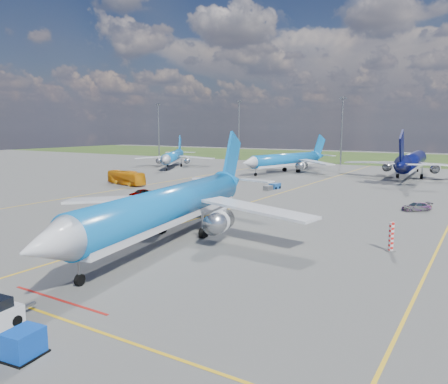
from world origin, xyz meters
The scene contains 15 objects.
ground centered at (0.00, 0.00, 0.00)m, with size 400.00×400.00×0.00m, color #565653.
grass_strip centered at (0.00, 150.00, 0.00)m, with size 400.00×80.00×0.01m, color #2D4719.
taxiway_lines centered at (0.17, 27.70, 0.01)m, with size 60.25×160.00×0.02m.
floodlight_masts centered at (10.00, 110.00, 12.56)m, with size 202.20×0.50×22.70m.
warning_post centered at (26.00, 8.00, 1.50)m, with size 0.50×0.50×3.00m, color red.
bg_jet_nw centered at (-51.97, 71.54, 0.00)m, with size 27.64×36.28×9.50m, color blue, non-canonical shape.
bg_jet_nnw centered at (-14.95, 75.17, 0.00)m, with size 29.47×38.68×10.13m, color blue, non-canonical shape.
bg_jet_n centered at (16.81, 81.05, 0.00)m, with size 34.02×44.66×11.70m, color #070B3C, non-canonical shape.
main_airliner centered at (4.48, -0.70, 0.00)m, with size 33.71×44.24×11.59m, color blue, non-canonical shape.
uld_container centered at (13.09, -24.20, 0.77)m, with size 1.55×1.94×1.55m, color #0D43B8.
apron_bus centered at (-34.06, 32.21, 1.53)m, with size 2.57×10.98×3.06m, color orange.
service_car_a centered at (-19.38, 20.72, 0.75)m, with size 1.76×4.38×1.49m, color #999999.
service_car_b centered at (-11.52, 27.43, 0.57)m, with size 1.90×4.12×1.14m, color #999999.
service_car_c centered at (24.90, 32.82, 0.64)m, with size 1.79×4.41×1.28m, color #999999.
baggage_tug_c centered at (-3.61, 42.61, 0.52)m, with size 1.79×5.06×1.11m.
Camera 1 is at (34.12, -37.46, 12.42)m, focal length 35.00 mm.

